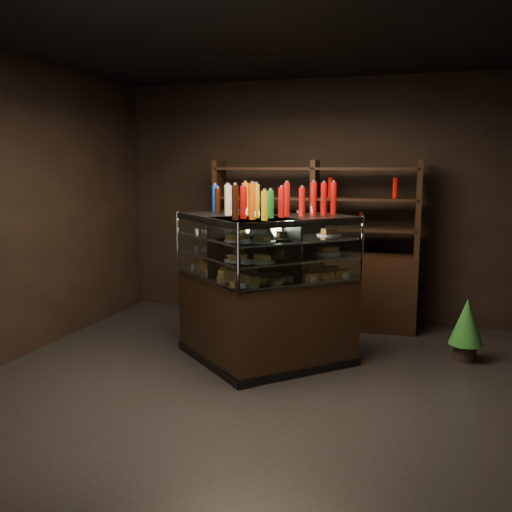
{
  "coord_description": "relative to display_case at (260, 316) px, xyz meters",
  "views": [
    {
      "loc": [
        1.48,
        -4.64,
        1.93
      ],
      "look_at": [
        -0.09,
        0.32,
        1.11
      ],
      "focal_mm": 40.0,
      "sensor_mm": 36.0,
      "label": 1
    }
  ],
  "objects": [
    {
      "name": "bottles_top",
      "position": [
        -0.0,
        0.0,
        1.11
      ],
      "size": [
        1.34,
        0.84,
        0.3
      ],
      "color": "#D8590A",
      "rests_on": "display_case"
    },
    {
      "name": "ground",
      "position": [
        0.11,
        -0.51,
        -0.49
      ],
      "size": [
        5.0,
        5.0,
        0.0
      ],
      "primitive_type": "plane",
      "color": "black",
      "rests_on": "ground"
    },
    {
      "name": "potted_conifer",
      "position": [
        1.93,
        0.72,
        -0.08
      ],
      "size": [
        0.33,
        0.33,
        0.71
      ],
      "rotation": [
        0.0,
        0.0,
        0.23
      ],
      "color": "black",
      "rests_on": "ground"
    },
    {
      "name": "room_shell",
      "position": [
        0.11,
        -0.51,
        1.45
      ],
      "size": [
        5.02,
        5.02,
        3.01
      ],
      "color": "black",
      "rests_on": "ground"
    },
    {
      "name": "back_shelving",
      "position": [
        0.2,
        1.54,
        0.11
      ],
      "size": [
        2.46,
        0.55,
        2.0
      ],
      "rotation": [
        0.0,
        0.0,
        0.05
      ],
      "color": "black",
      "rests_on": "ground"
    },
    {
      "name": "display_case",
      "position": [
        0.0,
        0.0,
        0.0
      ],
      "size": [
        1.93,
        1.43,
        1.47
      ],
      "rotation": [
        0.0,
        0.0,
        0.03
      ],
      "color": "black",
      "rests_on": "ground"
    },
    {
      "name": "food_display",
      "position": [
        0.0,
        -0.01,
        0.59
      ],
      "size": [
        1.52,
        0.98,
        0.45
      ],
      "color": "#D8864D",
      "rests_on": "display_case"
    }
  ]
}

